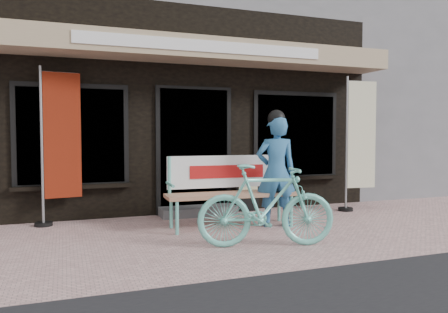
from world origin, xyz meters
name	(u,v)px	position (x,y,z in m)	size (l,w,h in m)	color
ground	(236,238)	(0.00, 0.00, 0.00)	(70.00, 70.00, 0.00)	#CA9E9A
storefront	(158,65)	(0.00, 4.96, 2.99)	(7.00, 6.77, 6.00)	black
neighbor_right_near	(423,89)	(8.50, 5.50, 2.80)	(10.00, 7.00, 5.60)	slate
bench	(230,185)	(0.19, 0.76, 0.62)	(1.97, 0.58, 1.05)	#67C9B8
person	(276,169)	(0.84, 0.51, 0.85)	(0.67, 0.51, 1.74)	#2D689C
bicycle	(266,205)	(0.19, -0.52, 0.51)	(0.48, 1.69, 1.02)	#67C9B8
nobori_red	(59,144)	(-2.20, 1.76, 1.23)	(0.71, 0.30, 2.39)	gray
nobori_cream	(359,142)	(2.86, 1.22, 1.24)	(0.71, 0.29, 2.40)	gray
menu_stand	(247,187)	(0.94, 1.83, 0.43)	(0.42, 0.10, 0.84)	black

